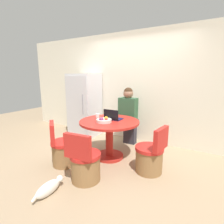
{
  "coord_description": "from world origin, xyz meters",
  "views": [
    {
      "loc": [
        1.64,
        -2.55,
        1.58
      ],
      "look_at": [
        -0.03,
        0.29,
        0.89
      ],
      "focal_mm": 28.0,
      "sensor_mm": 36.0,
      "label": 1
    }
  ],
  "objects_px": {
    "chair_near_left_corner": "(63,150)",
    "fruit_bowl": "(104,120)",
    "person_seated": "(129,114)",
    "refrigerator": "(85,105)",
    "chair_near_camera": "(85,165)",
    "laptop": "(113,117)",
    "cat": "(49,188)",
    "chair_right_side": "(150,157)",
    "dining_table": "(109,131)"
  },
  "relations": [
    {
      "from": "fruit_bowl",
      "to": "chair_near_camera",
      "type": "bearing_deg",
      "value": -80.38
    },
    {
      "from": "dining_table",
      "to": "person_seated",
      "type": "distance_m",
      "value": 0.81
    },
    {
      "from": "chair_near_camera",
      "to": "fruit_bowl",
      "type": "distance_m",
      "value": 0.89
    },
    {
      "from": "fruit_bowl",
      "to": "refrigerator",
      "type": "bearing_deg",
      "value": 141.83
    },
    {
      "from": "chair_near_left_corner",
      "to": "laptop",
      "type": "bearing_deg",
      "value": -86.3
    },
    {
      "from": "dining_table",
      "to": "chair_near_left_corner",
      "type": "distance_m",
      "value": 0.91
    },
    {
      "from": "laptop",
      "to": "cat",
      "type": "bearing_deg",
      "value": 84.5
    },
    {
      "from": "refrigerator",
      "to": "chair_near_camera",
      "type": "height_order",
      "value": "refrigerator"
    },
    {
      "from": "laptop",
      "to": "fruit_bowl",
      "type": "relative_size",
      "value": 1.14
    },
    {
      "from": "fruit_bowl",
      "to": "laptop",
      "type": "bearing_deg",
      "value": 80.16
    },
    {
      "from": "dining_table",
      "to": "chair_right_side",
      "type": "height_order",
      "value": "chair_right_side"
    },
    {
      "from": "dining_table",
      "to": "chair_near_camera",
      "type": "relative_size",
      "value": 1.43
    },
    {
      "from": "chair_right_side",
      "to": "chair_near_left_corner",
      "type": "distance_m",
      "value": 1.52
    },
    {
      "from": "chair_near_camera",
      "to": "person_seated",
      "type": "relative_size",
      "value": 0.6
    },
    {
      "from": "refrigerator",
      "to": "chair_near_left_corner",
      "type": "relative_size",
      "value": 2.05
    },
    {
      "from": "chair_near_left_corner",
      "to": "chair_right_side",
      "type": "bearing_deg",
      "value": -118.78
    },
    {
      "from": "chair_near_left_corner",
      "to": "fruit_bowl",
      "type": "distance_m",
      "value": 0.9
    },
    {
      "from": "chair_right_side",
      "to": "person_seated",
      "type": "bearing_deg",
      "value": -129.78
    },
    {
      "from": "chair_near_camera",
      "to": "cat",
      "type": "xyz_separation_m",
      "value": [
        -0.22,
        -0.5,
        -0.17
      ]
    },
    {
      "from": "chair_near_camera",
      "to": "laptop",
      "type": "xyz_separation_m",
      "value": [
        -0.08,
        0.97,
        0.52
      ]
    },
    {
      "from": "chair_right_side",
      "to": "cat",
      "type": "relative_size",
      "value": 1.55
    },
    {
      "from": "laptop",
      "to": "chair_near_camera",
      "type": "bearing_deg",
      "value": 94.61
    },
    {
      "from": "refrigerator",
      "to": "fruit_bowl",
      "type": "height_order",
      "value": "refrigerator"
    },
    {
      "from": "chair_near_camera",
      "to": "dining_table",
      "type": "bearing_deg",
      "value": -90.0
    },
    {
      "from": "chair_right_side",
      "to": "refrigerator",
      "type": "bearing_deg",
      "value": -106.22
    },
    {
      "from": "chair_near_left_corner",
      "to": "fruit_bowl",
      "type": "relative_size",
      "value": 2.82
    },
    {
      "from": "cat",
      "to": "chair_right_side",
      "type": "bearing_deg",
      "value": -38.94
    },
    {
      "from": "chair_right_side",
      "to": "laptop",
      "type": "height_order",
      "value": "laptop"
    },
    {
      "from": "dining_table",
      "to": "chair_near_left_corner",
      "type": "xyz_separation_m",
      "value": [
        -0.56,
        -0.66,
        -0.27
      ]
    },
    {
      "from": "laptop",
      "to": "cat",
      "type": "xyz_separation_m",
      "value": [
        -0.14,
        -1.47,
        -0.69
      ]
    },
    {
      "from": "chair_right_side",
      "to": "cat",
      "type": "distance_m",
      "value": 1.6
    },
    {
      "from": "refrigerator",
      "to": "chair_near_camera",
      "type": "distance_m",
      "value": 2.26
    },
    {
      "from": "laptop",
      "to": "cat",
      "type": "height_order",
      "value": "laptop"
    },
    {
      "from": "refrigerator",
      "to": "person_seated",
      "type": "relative_size",
      "value": 1.23
    },
    {
      "from": "chair_near_left_corner",
      "to": "fruit_bowl",
      "type": "bearing_deg",
      "value": -95.26
    },
    {
      "from": "chair_near_left_corner",
      "to": "laptop",
      "type": "distance_m",
      "value": 1.09
    },
    {
      "from": "chair_right_side",
      "to": "chair_near_left_corner",
      "type": "relative_size",
      "value": 1.0
    },
    {
      "from": "refrigerator",
      "to": "fruit_bowl",
      "type": "relative_size",
      "value": 5.78
    },
    {
      "from": "chair_near_camera",
      "to": "laptop",
      "type": "bearing_deg",
      "value": -91.38
    },
    {
      "from": "refrigerator",
      "to": "cat",
      "type": "relative_size",
      "value": 3.17
    },
    {
      "from": "refrigerator",
      "to": "chair_near_camera",
      "type": "xyz_separation_m",
      "value": [
        1.37,
        -1.7,
        -0.55
      ]
    },
    {
      "from": "dining_table",
      "to": "chair_near_camera",
      "type": "xyz_separation_m",
      "value": [
        0.09,
        -0.86,
        -0.27
      ]
    },
    {
      "from": "chair_right_side",
      "to": "chair_near_left_corner",
      "type": "bearing_deg",
      "value": -61.22
    },
    {
      "from": "chair_near_left_corner",
      "to": "person_seated",
      "type": "xyz_separation_m",
      "value": [
        0.6,
        1.45,
        0.47
      ]
    },
    {
      "from": "refrigerator",
      "to": "chair_right_side",
      "type": "bearing_deg",
      "value": -24.17
    },
    {
      "from": "chair_near_left_corner",
      "to": "person_seated",
      "type": "bearing_deg",
      "value": -72.0
    },
    {
      "from": "refrigerator",
      "to": "chair_near_camera",
      "type": "bearing_deg",
      "value": -51.13
    },
    {
      "from": "cat",
      "to": "chair_near_left_corner",
      "type": "bearing_deg",
      "value": 31.28
    },
    {
      "from": "refrigerator",
      "to": "laptop",
      "type": "relative_size",
      "value": 5.09
    },
    {
      "from": "chair_near_camera",
      "to": "chair_near_left_corner",
      "type": "relative_size",
      "value": 1.0
    }
  ]
}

